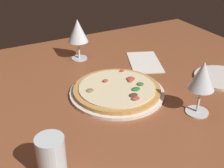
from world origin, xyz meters
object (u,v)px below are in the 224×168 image
wine_glass_far (203,77)px  paper_menu (145,62)px  wine_glass_near (78,31)px  water_glass (52,158)px  pizza_main (117,90)px  side_plate (221,78)px

wine_glass_far → paper_menu: 40.38cm
wine_glass_near → water_glass: (30.32, 57.71, -7.33)cm
pizza_main → side_plate: size_ratio=1.62×
side_plate → pizza_main: bearing=-12.5°
wine_glass_near → side_plate: wine_glass_near is taller
side_plate → paper_menu: 30.72cm
wine_glass_far → wine_glass_near: same height
pizza_main → water_glass: water_glass is taller
water_glass → paper_menu: bearing=-141.7°
water_glass → side_plate: bearing=-167.0°
wine_glass_near → paper_menu: wine_glass_near is taller
wine_glass_far → water_glass: size_ratio=1.64×
wine_glass_far → water_glass: bearing=4.4°
side_plate → paper_menu: side_plate is taller
water_glass → side_plate: 71.87cm
paper_menu → pizza_main: bearing=59.3°
wine_glass_far → side_plate: 28.86cm
wine_glass_far → side_plate: size_ratio=0.87×
pizza_main → side_plate: 40.28cm
water_glass → paper_menu: size_ratio=0.50×
wine_glass_far → side_plate: bearing=-151.4°
water_glass → paper_menu: (-52.71, -41.65, -4.52)cm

